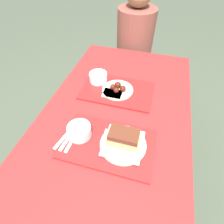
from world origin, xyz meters
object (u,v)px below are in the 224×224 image
Objects in this scene: tray_near at (108,144)px; bowl_coleslaw_far at (98,77)px; brisket_sandwich_plate at (123,140)px; person_seated_across at (135,34)px; wings_plate_far at (118,89)px; tray_far at (117,91)px; bowl_coleslaw_near at (79,131)px.

bowl_coleslaw_far is (-0.20, 0.46, 0.04)m from tray_near.
person_seated_across reaches higher than brisket_sandwich_plate.
brisket_sandwich_plate is 1.13× the size of wings_plate_far.
tray_far is 0.40m from bowl_coleslaw_near.
tray_near is at bearing -171.19° from brisket_sandwich_plate.
person_seated_across is (-0.16, 1.16, 0.00)m from brisket_sandwich_plate.
bowl_coleslaw_near is (-0.15, 0.01, 0.04)m from tray_near.
person_seated_across reaches higher than bowl_coleslaw_near.
bowl_coleslaw_far reaches higher than wings_plate_far.
wings_plate_far is (0.15, -0.06, -0.02)m from bowl_coleslaw_far.
person_seated_across reaches higher than bowl_coleslaw_far.
bowl_coleslaw_near is at bearing 179.92° from brisket_sandwich_plate.
tray_far is 3.79× the size of bowl_coleslaw_near.
wings_plate_far is at bearing 108.21° from brisket_sandwich_plate.
bowl_coleslaw_far is at bearing 158.20° from tray_far.
bowl_coleslaw_near is 0.17× the size of person_seated_across.
bowl_coleslaw_far is at bearing 157.24° from wings_plate_far.
bowl_coleslaw_far is 0.72m from person_seated_across.
tray_near is at bearing -66.21° from bowl_coleslaw_far.
brisket_sandwich_plate is at bearing 8.81° from tray_near.
bowl_coleslaw_near and bowl_coleslaw_far have the same top height.
tray_near is 0.16m from bowl_coleslaw_near.
tray_far is at bearing -21.80° from bowl_coleslaw_far.
tray_near is 0.09m from brisket_sandwich_plate.
brisket_sandwich_plate is 0.53m from bowl_coleslaw_far.
brisket_sandwich_plate is at bearing -71.79° from wings_plate_far.
bowl_coleslaw_near is 0.23m from brisket_sandwich_plate.
person_seated_across is at bearing 94.01° from tray_near.
tray_far is at bearing 136.36° from wings_plate_far.
brisket_sandwich_plate reaches higher than bowl_coleslaw_near.
tray_far is at bearing -88.08° from person_seated_across.
bowl_coleslaw_far is at bearing 96.67° from bowl_coleslaw_near.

